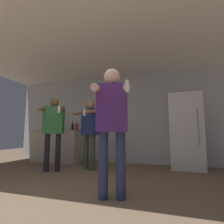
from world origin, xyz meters
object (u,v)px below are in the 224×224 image
Objects in this scene: bottle_green_wine at (47,126)px; person_man_side at (53,126)px; refrigerator at (185,131)px; bottle_tall_gin at (77,127)px; person_woman_foreground at (112,118)px; bottle_dark_rum at (73,127)px; person_spectator_back at (90,127)px.

bottle_green_wine is 0.20× the size of person_man_side.
refrigerator reaches higher than bottle_tall_gin.
person_man_side reaches higher than bottle_tall_gin.
person_woman_foreground is (1.84, -2.34, -0.01)m from bottle_tall_gin.
bottle_green_wine is (-0.90, 0.00, 0.03)m from bottle_dark_rum.
bottle_green_wine is at bearing 133.25° from person_man_side.
bottle_dark_rum is 0.16× the size of person_man_side.
person_woman_foreground is 1.05× the size of person_spectator_back.
refrigerator reaches higher than person_spectator_back.
bottle_dark_rum is (-3.04, -0.01, 0.14)m from refrigerator.
bottle_green_wine is 0.19× the size of person_woman_foreground.
bottle_dark_rum is at bearing -0.00° from bottle_green_wine.
person_spectator_back is at bearing -23.72° from bottle_green_wine.
bottle_tall_gin is (0.13, 0.00, -0.00)m from bottle_dark_rum.
person_spectator_back is (-2.11, -0.81, 0.10)m from refrigerator.
refrigerator reaches higher than bottle_green_wine.
person_spectator_back is (-1.05, 1.54, -0.04)m from person_woman_foreground.
bottle_green_wine is 1.66m from person_man_side.
person_woman_foreground is at bearing -51.83° from bottle_tall_gin.
person_man_side is at bearing -149.24° from person_spectator_back.
refrigerator is 1.08× the size of person_man_side.
person_man_side is at bearing -156.46° from refrigerator.
bottle_tall_gin is 2.97m from person_woman_foreground.
person_spectator_back is at bearing -45.43° from bottle_tall_gin.
bottle_dark_rum is 3.06m from person_woman_foreground.
bottle_dark_rum is 0.16× the size of person_woman_foreground.
refrigerator is 1.10× the size of person_spectator_back.
bottle_dark_rum is at bearing -179.81° from refrigerator.
refrigerator reaches higher than person_man_side.
refrigerator is 5.40× the size of bottle_green_wine.
person_man_side is (-1.73, 1.13, -0.02)m from person_woman_foreground.
bottle_green_wine reaches higher than bottle_dark_rum.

